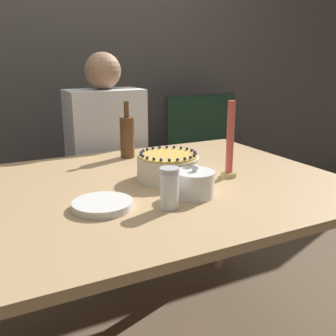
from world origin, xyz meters
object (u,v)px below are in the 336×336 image
(sugar_shaker, at_px, (170,188))
(person_man_blue_shirt, at_px, (108,183))
(bottle, at_px, (127,136))
(cake, at_px, (168,167))
(candle, at_px, (230,146))
(tv_monitor, at_px, (201,122))
(sugar_bowl, at_px, (195,184))

(sugar_shaker, height_order, person_man_blue_shirt, person_man_blue_shirt)
(bottle, distance_m, person_man_blue_shirt, 0.47)
(cake, relative_size, candle, 0.80)
(candle, height_order, tv_monitor, candle)
(sugar_bowl, xyz_separation_m, person_man_blue_shirt, (0.00, 0.95, -0.27))
(sugar_shaker, bearing_deg, tv_monitor, 54.74)
(person_man_blue_shirt, relative_size, tv_monitor, 2.22)
(cake, relative_size, sugar_bowl, 1.74)
(sugar_shaker, bearing_deg, candle, 27.72)
(tv_monitor, bearing_deg, person_man_blue_shirt, -157.95)
(cake, relative_size, sugar_shaker, 1.81)
(sugar_bowl, xyz_separation_m, bottle, (-0.00, 0.61, 0.06))
(sugar_shaker, bearing_deg, bottle, 79.60)
(sugar_shaker, relative_size, candle, 0.44)
(candle, bearing_deg, person_man_blue_shirt, 106.05)
(bottle, height_order, person_man_blue_shirt, person_man_blue_shirt)
(bottle, bearing_deg, sugar_shaker, -100.40)
(person_man_blue_shirt, xyz_separation_m, tv_monitor, (0.82, 0.33, 0.24))
(sugar_bowl, relative_size, candle, 0.46)
(cake, relative_size, bottle, 0.91)
(sugar_bowl, relative_size, tv_monitor, 0.24)
(bottle, xyz_separation_m, person_man_blue_shirt, (0.01, 0.34, -0.33))
(sugar_bowl, distance_m, tv_monitor, 1.52)
(sugar_bowl, bearing_deg, bottle, 90.27)
(candle, bearing_deg, sugar_bowl, -150.45)
(person_man_blue_shirt, distance_m, tv_monitor, 0.91)
(sugar_bowl, bearing_deg, tv_monitor, 57.37)
(candle, distance_m, bottle, 0.53)
(person_man_blue_shirt, bearing_deg, sugar_shaker, 82.68)
(sugar_bowl, relative_size, person_man_blue_shirt, 0.11)
(cake, bearing_deg, sugar_shaker, -116.32)
(bottle, xyz_separation_m, tv_monitor, (0.82, 0.67, -0.09))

